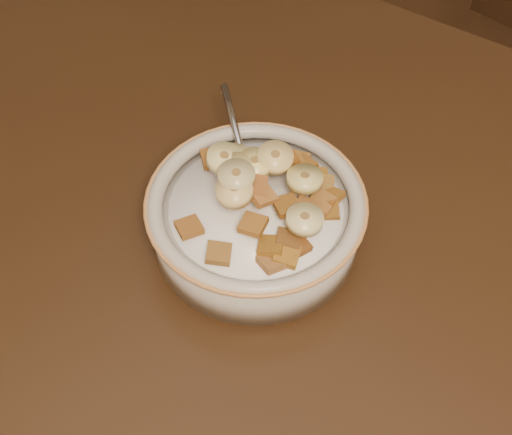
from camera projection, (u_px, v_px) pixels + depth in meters
The scene contains 39 objects.
table at pixel (256, 327), 0.61m from camera, with size 1.40×0.90×0.04m, color black.
cereal_bowl at pixel (256, 223), 0.63m from camera, with size 0.18×0.18×0.04m, color beige.
milk at pixel (256, 208), 0.61m from camera, with size 0.15×0.15×0.00m, color white.
spoon at pixel (248, 179), 0.62m from camera, with size 0.03×0.04×0.01m, color #A8ACB7.
cereal_square_0 at pixel (213, 158), 0.64m from camera, with size 0.02×0.02×0.01m, color brown.
cereal_square_1 at pixel (232, 191), 0.60m from camera, with size 0.02×0.02×0.01m, color #95501E.
cereal_square_2 at pixel (271, 246), 0.57m from camera, with size 0.02×0.02×0.01m, color #93601C.
cereal_square_3 at pixel (255, 167), 0.62m from camera, with size 0.02×0.02×0.01m, color brown.
cereal_square_4 at pixel (307, 180), 0.62m from camera, with size 0.02×0.02×0.01m, color brown.
cereal_square_5 at pixel (303, 166), 0.63m from camera, with size 0.02×0.02×0.01m, color brown.
cereal_square_6 at pixel (315, 211), 0.60m from camera, with size 0.02×0.02×0.01m, color brown.
cereal_square_7 at pixel (255, 185), 0.59m from camera, with size 0.02×0.02×0.01m, color brown.
cereal_square_8 at pixel (287, 206), 0.59m from camera, with size 0.02×0.02×0.01m, color brown.
cereal_square_9 at pixel (286, 159), 0.63m from camera, with size 0.02×0.02×0.01m, color #935318.
cereal_square_10 at pixel (321, 202), 0.60m from camera, with size 0.02×0.02×0.01m, color #9D5F23.
cereal_square_11 at pixel (189, 227), 0.59m from camera, with size 0.02×0.02×0.01m, color brown.
cereal_square_12 at pixel (268, 161), 0.63m from camera, with size 0.02×0.02×0.01m, color brown.
cereal_square_13 at pixel (272, 262), 0.57m from camera, with size 0.02×0.02×0.01m, color brown.
cereal_square_14 at pixel (307, 209), 0.59m from camera, with size 0.02×0.02×0.01m, color brown.
cereal_square_15 at pixel (288, 239), 0.58m from camera, with size 0.02×0.02×0.01m, color brown.
cereal_square_16 at pixel (262, 195), 0.59m from camera, with size 0.02×0.02×0.01m, color #98632C.
cereal_square_17 at pixel (329, 196), 0.61m from camera, with size 0.02×0.02×0.01m, color brown.
cereal_square_18 at pixel (327, 209), 0.60m from camera, with size 0.02×0.02×0.01m, color brown.
cereal_square_19 at pixel (253, 225), 0.58m from camera, with size 0.02×0.02×0.01m, color brown.
cereal_square_20 at pixel (322, 186), 0.62m from camera, with size 0.02×0.02×0.01m, color brown.
cereal_square_21 at pixel (219, 253), 0.57m from camera, with size 0.02×0.02×0.01m, color brown.
cereal_square_22 at pixel (297, 160), 0.64m from camera, with size 0.02×0.02×0.01m, color olive.
cereal_square_23 at pixel (296, 245), 0.58m from camera, with size 0.02×0.02×0.01m, color brown.
cereal_square_24 at pixel (287, 255), 0.57m from camera, with size 0.02×0.02×0.01m, color #8F5F1C.
cereal_square_25 at pixel (317, 177), 0.62m from camera, with size 0.02×0.02×0.01m, color #895F1A.
banana_slice_0 at pixel (255, 163), 0.61m from camera, with size 0.03×0.03×0.01m, color #EDE273.
banana_slice_1 at pixel (305, 179), 0.60m from camera, with size 0.03×0.03×0.01m, color #E2CD87.
banana_slice_2 at pixel (275, 158), 0.61m from camera, with size 0.03×0.03×0.01m, color #D3BE83.
banana_slice_3 at pixel (234, 169), 0.60m from camera, with size 0.03×0.03×0.01m, color #F0DD82.
banana_slice_4 at pixel (233, 159), 0.61m from camera, with size 0.03×0.03×0.01m, color #F3E5A0.
banana_slice_5 at pixel (225, 159), 0.61m from camera, with size 0.03×0.03×0.01m, color #E4D987.
banana_slice_6 at pixel (305, 220), 0.58m from camera, with size 0.03×0.03×0.01m, color beige.
banana_slice_7 at pixel (234, 191), 0.58m from camera, with size 0.03×0.03×0.01m, color #E6C583.
banana_slice_8 at pixel (236, 176), 0.58m from camera, with size 0.03×0.03×0.01m, color beige.
Camera 1 is at (0.17, -0.25, 1.27)m, focal length 50.00 mm.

